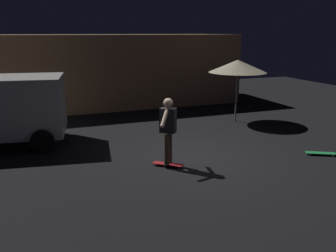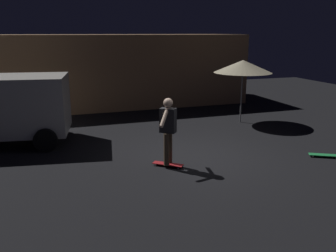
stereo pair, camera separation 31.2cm
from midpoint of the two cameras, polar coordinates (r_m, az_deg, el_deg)
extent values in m
plane|color=black|center=(9.78, 3.33, -4.81)|extent=(28.00, 28.00, 0.00)
cube|color=#AD7F56|center=(16.96, -12.88, 8.67)|extent=(13.33, 4.13, 3.17)
cylinder|color=black|center=(10.57, -20.18, -2.33)|extent=(0.69, 0.32, 0.66)
cylinder|color=black|center=(12.46, -18.94, 0.28)|extent=(0.69, 0.32, 0.66)
cylinder|color=slate|center=(13.51, 10.19, 5.26)|extent=(0.05, 0.05, 2.20)
cone|color=beige|center=(13.39, 10.38, 9.38)|extent=(2.10, 2.10, 0.45)
cube|color=#AD1E23|center=(9.02, -1.00, -6.10)|extent=(0.73, 0.64, 0.02)
sphere|color=silver|center=(9.02, 0.99, -6.33)|extent=(0.05, 0.05, 0.05)
sphere|color=silver|center=(8.87, 0.67, -6.70)|extent=(0.05, 0.05, 0.05)
sphere|color=silver|center=(9.20, -2.60, -5.91)|extent=(0.05, 0.05, 0.05)
sphere|color=silver|center=(9.05, -2.98, -6.27)|extent=(0.05, 0.05, 0.05)
cube|color=green|center=(10.61, 22.40, -4.02)|extent=(0.78, 0.55, 0.02)
sphere|color=silver|center=(10.47, 20.89, -4.31)|extent=(0.05, 0.05, 0.05)
sphere|color=silver|center=(10.62, 20.70, -4.02)|extent=(0.05, 0.05, 0.05)
sphere|color=silver|center=(10.62, 24.06, -4.37)|extent=(0.05, 0.05, 0.05)
sphere|color=silver|center=(10.77, 23.83, -4.08)|extent=(0.05, 0.05, 0.05)
cylinder|color=brown|center=(8.97, -0.78, -3.36)|extent=(0.14, 0.14, 0.82)
cylinder|color=brown|center=(8.78, -1.24, -3.78)|extent=(0.14, 0.14, 0.82)
cube|color=#262628|center=(8.68, -1.03, 0.89)|extent=(0.43, 0.41, 0.60)
sphere|color=beige|center=(8.59, -1.04, 3.71)|extent=(0.23, 0.23, 0.23)
cylinder|color=beige|center=(8.85, -0.57, 2.16)|extent=(0.41, 0.48, 0.46)
cylinder|color=beige|center=(8.44, -1.52, 1.54)|extent=(0.41, 0.48, 0.46)
camera|label=1|loc=(0.16, -91.03, -0.27)|focal=38.22mm
camera|label=2|loc=(0.16, 88.97, 0.27)|focal=38.22mm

